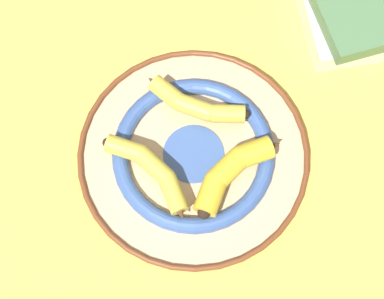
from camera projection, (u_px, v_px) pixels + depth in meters
The scene contains 6 objects.
ground_plane at pixel (196, 152), 0.92m from camera, with size 2.80×2.80×0.00m, color gold.
decorative_bowl at pixel (192, 154), 0.90m from camera, with size 0.39×0.39×0.04m.
banana_a at pixel (152, 170), 0.85m from camera, with size 0.10×0.18×0.03m.
banana_b at pixel (194, 104), 0.89m from camera, with size 0.05×0.19×0.03m.
banana_c at pixel (232, 170), 0.85m from camera, with size 0.17×0.10×0.04m.
book_stack at pixel (343, 12), 0.97m from camera, with size 0.23×0.21×0.07m.
Camera 1 is at (-0.27, -0.10, 0.87)m, focal length 50.00 mm.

